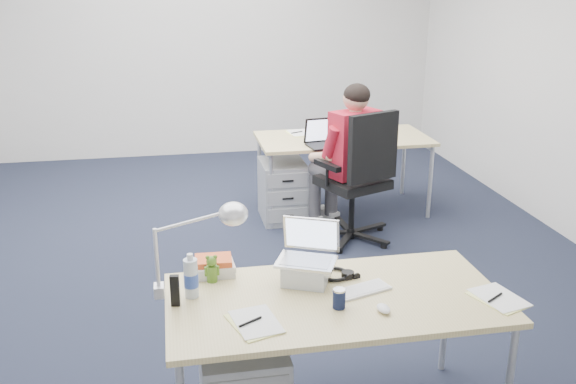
{
  "coord_description": "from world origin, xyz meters",
  "views": [
    {
      "loc": [
        -0.35,
        -4.5,
        2.19
      ],
      "look_at": [
        0.38,
        -0.65,
        0.85
      ],
      "focal_mm": 40.0,
      "sensor_mm": 36.0,
      "label": 1
    }
  ],
  "objects_px": {
    "office_chair": "(355,204)",
    "seated_person": "(343,159)",
    "bear_figurine": "(212,268)",
    "computer_mouse": "(383,309)",
    "headphones": "(334,273)",
    "sunglasses": "(353,277)",
    "drawer_pedestal_far": "(283,190)",
    "silver_laptop": "(306,254)",
    "cordless_phone": "(175,291)",
    "desk_near": "(335,305)",
    "water_bottle": "(191,275)",
    "book_stack": "(214,266)",
    "desk_far": "(343,142)",
    "far_cup": "(367,127)",
    "desk_lamp": "(187,249)",
    "wireless_keyboard": "(362,290)",
    "dark_laptop": "(328,133)",
    "can_koozie": "(339,298)"
  },
  "relations": [
    {
      "from": "silver_laptop",
      "to": "can_koozie",
      "type": "bearing_deg",
      "value": -47.15
    },
    {
      "from": "book_stack",
      "to": "seated_person",
      "type": "bearing_deg",
      "value": 59.11
    },
    {
      "from": "silver_laptop",
      "to": "desk_far",
      "type": "bearing_deg",
      "value": 95.57
    },
    {
      "from": "desk_lamp",
      "to": "dark_laptop",
      "type": "height_order",
      "value": "desk_lamp"
    },
    {
      "from": "desk_far",
      "to": "bear_figurine",
      "type": "bearing_deg",
      "value": -117.57
    },
    {
      "from": "cordless_phone",
      "to": "office_chair",
      "type": "bearing_deg",
      "value": 64.13
    },
    {
      "from": "dark_laptop",
      "to": "book_stack",
      "type": "bearing_deg",
      "value": -124.78
    },
    {
      "from": "seated_person",
      "to": "computer_mouse",
      "type": "height_order",
      "value": "seated_person"
    },
    {
      "from": "book_stack",
      "to": "bear_figurine",
      "type": "bearing_deg",
      "value": -102.81
    },
    {
      "from": "silver_laptop",
      "to": "dark_laptop",
      "type": "height_order",
      "value": "silver_laptop"
    },
    {
      "from": "headphones",
      "to": "book_stack",
      "type": "height_order",
      "value": "book_stack"
    },
    {
      "from": "headphones",
      "to": "desk_far",
      "type": "bearing_deg",
      "value": 94.51
    },
    {
      "from": "office_chair",
      "to": "dark_laptop",
      "type": "xyz_separation_m",
      "value": [
        -0.14,
        0.42,
        0.53
      ]
    },
    {
      "from": "sunglasses",
      "to": "far_cup",
      "type": "xyz_separation_m",
      "value": [
        1.02,
        3.03,
        0.04
      ]
    },
    {
      "from": "desk_near",
      "to": "sunglasses",
      "type": "xyz_separation_m",
      "value": [
        0.13,
        0.16,
        0.06
      ]
    },
    {
      "from": "book_stack",
      "to": "far_cup",
      "type": "height_order",
      "value": "far_cup"
    },
    {
      "from": "silver_laptop",
      "to": "water_bottle",
      "type": "height_order",
      "value": "silver_laptop"
    },
    {
      "from": "desk_near",
      "to": "book_stack",
      "type": "height_order",
      "value": "book_stack"
    },
    {
      "from": "headphones",
      "to": "bear_figurine",
      "type": "bearing_deg",
      "value": -164.55
    },
    {
      "from": "desk_near",
      "to": "water_bottle",
      "type": "bearing_deg",
      "value": 168.96
    },
    {
      "from": "office_chair",
      "to": "seated_person",
      "type": "bearing_deg",
      "value": 87.49
    },
    {
      "from": "bear_figurine",
      "to": "computer_mouse",
      "type": "bearing_deg",
      "value": -40.97
    },
    {
      "from": "desk_far",
      "to": "water_bottle",
      "type": "xyz_separation_m",
      "value": [
        -1.54,
        -2.89,
        0.16
      ]
    },
    {
      "from": "bear_figurine",
      "to": "sunglasses",
      "type": "height_order",
      "value": "bear_figurine"
    },
    {
      "from": "cordless_phone",
      "to": "headphones",
      "type": "bearing_deg",
      "value": 19.64
    },
    {
      "from": "desk_near",
      "to": "bear_figurine",
      "type": "height_order",
      "value": "bear_figurine"
    },
    {
      "from": "headphones",
      "to": "sunglasses",
      "type": "distance_m",
      "value": 0.1
    },
    {
      "from": "headphones",
      "to": "office_chair",
      "type": "bearing_deg",
      "value": 91.42
    },
    {
      "from": "drawer_pedestal_far",
      "to": "silver_laptop",
      "type": "bearing_deg",
      "value": -97.84
    },
    {
      "from": "desk_far",
      "to": "computer_mouse",
      "type": "distance_m",
      "value": 3.28
    },
    {
      "from": "computer_mouse",
      "to": "far_cup",
      "type": "relative_size",
      "value": 0.98
    },
    {
      "from": "seated_person",
      "to": "silver_laptop",
      "type": "bearing_deg",
      "value": -133.26
    },
    {
      "from": "cordless_phone",
      "to": "sunglasses",
      "type": "height_order",
      "value": "cordless_phone"
    },
    {
      "from": "sunglasses",
      "to": "cordless_phone",
      "type": "bearing_deg",
      "value": 173.54
    },
    {
      "from": "water_bottle",
      "to": "bear_figurine",
      "type": "bearing_deg",
      "value": 52.39
    },
    {
      "from": "far_cup",
      "to": "can_koozie",
      "type": "bearing_deg",
      "value": -109.43
    },
    {
      "from": "computer_mouse",
      "to": "headphones",
      "type": "bearing_deg",
      "value": 101.76
    },
    {
      "from": "silver_laptop",
      "to": "can_koozie",
      "type": "xyz_separation_m",
      "value": [
        0.09,
        -0.28,
        -0.1
      ]
    },
    {
      "from": "wireless_keyboard",
      "to": "desk_far",
      "type": "bearing_deg",
      "value": 58.51
    },
    {
      "from": "cordless_phone",
      "to": "dark_laptop",
      "type": "bearing_deg",
      "value": 70.81
    },
    {
      "from": "water_bottle",
      "to": "wireless_keyboard",
      "type": "bearing_deg",
      "value": -7.02
    },
    {
      "from": "book_stack",
      "to": "dark_laptop",
      "type": "xyz_separation_m",
      "value": [
        1.19,
        2.36,
        0.08
      ]
    },
    {
      "from": "seated_person",
      "to": "water_bottle",
      "type": "height_order",
      "value": "seated_person"
    },
    {
      "from": "headphones",
      "to": "computer_mouse",
      "type": "bearing_deg",
      "value": -50.98
    },
    {
      "from": "book_stack",
      "to": "dark_laptop",
      "type": "relative_size",
      "value": 0.57
    },
    {
      "from": "drawer_pedestal_far",
      "to": "bear_figurine",
      "type": "xyz_separation_m",
      "value": [
        -0.84,
        -2.64,
        0.53
      ]
    },
    {
      "from": "seated_person",
      "to": "book_stack",
      "type": "xyz_separation_m",
      "value": [
        -1.27,
        -2.12,
        0.1
      ]
    },
    {
      "from": "desk_far",
      "to": "computer_mouse",
      "type": "bearing_deg",
      "value": -102.22
    },
    {
      "from": "desk_far",
      "to": "wireless_keyboard",
      "type": "relative_size",
      "value": 5.78
    },
    {
      "from": "desk_lamp",
      "to": "office_chair",
      "type": "bearing_deg",
      "value": 60.2
    }
  ]
}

